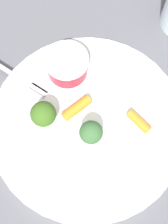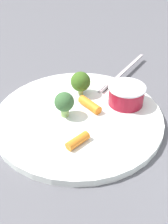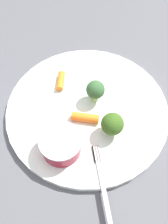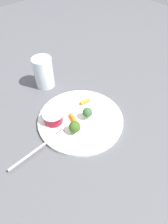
{
  "view_description": "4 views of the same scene",
  "coord_description": "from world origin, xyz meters",
  "px_view_note": "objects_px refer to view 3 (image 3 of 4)",
  "views": [
    {
      "loc": [
        0.07,
        -0.11,
        0.44
      ],
      "look_at": [
        -0.01,
        0.01,
        0.02
      ],
      "focal_mm": 50.88,
      "sensor_mm": 36.0,
      "label": 1
    },
    {
      "loc": [
        0.28,
        0.22,
        0.28
      ],
      "look_at": [
        0.01,
        0.02,
        0.03
      ],
      "focal_mm": 43.21,
      "sensor_mm": 36.0,
      "label": 2
    },
    {
      "loc": [
        -0.23,
        0.03,
        0.36
      ],
      "look_at": [
        -0.02,
        0.01,
        0.03
      ],
      "focal_mm": 38.94,
      "sensor_mm": 36.0,
      "label": 3
    },
    {
      "loc": [
        -0.27,
        -0.32,
        0.48
      ],
      "look_at": [
        0.02,
        0.0,
        0.03
      ],
      "focal_mm": 30.6,
      "sensor_mm": 36.0,
      "label": 4
    }
  ],
  "objects_px": {
    "broccoli_floret_0": "(95,90)",
    "broccoli_floret_1": "(112,124)",
    "sauce_cup": "(61,145)",
    "plate": "(87,109)",
    "carrot_stick_1": "(85,118)",
    "carrot_stick_0": "(61,81)",
    "fork": "(107,207)"
  },
  "relations": [
    {
      "from": "broccoli_floret_0",
      "to": "broccoli_floret_1",
      "type": "xyz_separation_m",
      "value": [
        -0.07,
        -0.02,
        -0.0
      ]
    },
    {
      "from": "sauce_cup",
      "to": "broccoli_floret_0",
      "type": "relative_size",
      "value": 1.47
    },
    {
      "from": "plate",
      "to": "carrot_stick_1",
      "type": "height_order",
      "value": "carrot_stick_1"
    },
    {
      "from": "sauce_cup",
      "to": "carrot_stick_0",
      "type": "height_order",
      "value": "sauce_cup"
    },
    {
      "from": "sauce_cup",
      "to": "broccoli_floret_1",
      "type": "height_order",
      "value": "broccoli_floret_1"
    },
    {
      "from": "carrot_stick_1",
      "to": "fork",
      "type": "height_order",
      "value": "carrot_stick_1"
    },
    {
      "from": "sauce_cup",
      "to": "broccoli_floret_0",
      "type": "bearing_deg",
      "value": -35.45
    },
    {
      "from": "plate",
      "to": "sauce_cup",
      "type": "height_order",
      "value": "sauce_cup"
    },
    {
      "from": "broccoli_floret_1",
      "to": "carrot_stick_1",
      "type": "xyz_separation_m",
      "value": [
        0.03,
        0.04,
        -0.02
      ]
    },
    {
      "from": "fork",
      "to": "sauce_cup",
      "type": "bearing_deg",
      "value": 31.71
    },
    {
      "from": "plate",
      "to": "carrot_stick_1",
      "type": "xyz_separation_m",
      "value": [
        -0.02,
        0.01,
        0.01
      ]
    },
    {
      "from": "plate",
      "to": "carrot_stick_1",
      "type": "relative_size",
      "value": 6.14
    },
    {
      "from": "broccoli_floret_0",
      "to": "sauce_cup",
      "type": "bearing_deg",
      "value": 144.55
    },
    {
      "from": "plate",
      "to": "carrot_stick_0",
      "type": "relative_size",
      "value": 7.46
    },
    {
      "from": "sauce_cup",
      "to": "carrot_stick_1",
      "type": "relative_size",
      "value": 1.4
    },
    {
      "from": "plate",
      "to": "carrot_stick_0",
      "type": "distance_m",
      "value": 0.07
    },
    {
      "from": "broccoli_floret_1",
      "to": "sauce_cup",
      "type": "bearing_deg",
      "value": 105.22
    },
    {
      "from": "fork",
      "to": "carrot_stick_1",
      "type": "bearing_deg",
      "value": 5.93
    },
    {
      "from": "broccoli_floret_1",
      "to": "fork",
      "type": "xyz_separation_m",
      "value": [
        -0.11,
        0.02,
        -0.02
      ]
    },
    {
      "from": "broccoli_floret_1",
      "to": "carrot_stick_1",
      "type": "bearing_deg",
      "value": 55.5
    },
    {
      "from": "carrot_stick_1",
      "to": "fork",
      "type": "relative_size",
      "value": 0.24
    },
    {
      "from": "broccoli_floret_0",
      "to": "carrot_stick_1",
      "type": "bearing_deg",
      "value": 152.02
    },
    {
      "from": "fork",
      "to": "broccoli_floret_0",
      "type": "bearing_deg",
      "value": -2.19
    },
    {
      "from": "broccoli_floret_0",
      "to": "carrot_stick_1",
      "type": "xyz_separation_m",
      "value": [
        -0.04,
        0.02,
        -0.02
      ]
    },
    {
      "from": "broccoli_floret_0",
      "to": "carrot_stick_1",
      "type": "height_order",
      "value": "broccoli_floret_0"
    },
    {
      "from": "sauce_cup",
      "to": "carrot_stick_1",
      "type": "bearing_deg",
      "value": -40.76
    },
    {
      "from": "sauce_cup",
      "to": "broccoli_floret_0",
      "type": "height_order",
      "value": "broccoli_floret_0"
    },
    {
      "from": "carrot_stick_0",
      "to": "sauce_cup",
      "type": "bearing_deg",
      "value": 177.41
    },
    {
      "from": "plate",
      "to": "sauce_cup",
      "type": "relative_size",
      "value": 4.4
    },
    {
      "from": "broccoli_floret_0",
      "to": "carrot_stick_1",
      "type": "relative_size",
      "value": 0.95
    },
    {
      "from": "plate",
      "to": "carrot_stick_0",
      "type": "bearing_deg",
      "value": 36.07
    },
    {
      "from": "broccoli_floret_1",
      "to": "carrot_stick_1",
      "type": "height_order",
      "value": "broccoli_floret_1"
    }
  ]
}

